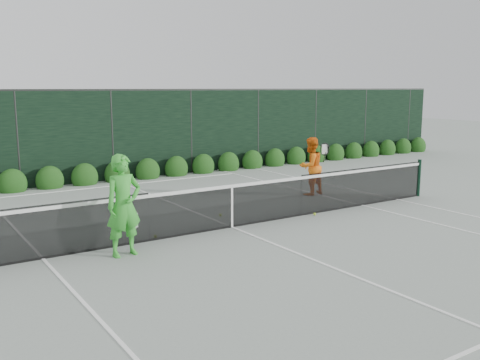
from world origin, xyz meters
TOP-DOWN VIEW (x-y plane):
  - ground at (0.00, 0.00)m, footprint 80.00×80.00m
  - tennis_net at (-0.02, 0.00)m, footprint 12.90×0.10m
  - player_woman at (-2.76, -0.60)m, footprint 0.74×0.53m
  - player_man at (3.91, 1.87)m, footprint 0.94×0.72m
  - court_lines at (0.00, 0.00)m, footprint 11.03×23.83m
  - windscreen_fence at (0.00, -2.71)m, footprint 32.00×21.07m
  - hedge_row at (-0.00, 7.15)m, footprint 31.66×0.65m
  - tennis_balls at (-0.40, 0.43)m, footprint 4.81×1.27m

SIDE VIEW (x-z plane):
  - ground at x=0.00m, z-range 0.00..0.00m
  - court_lines at x=0.00m, z-range 0.00..0.01m
  - tennis_balls at x=-0.40m, z-range 0.00..0.07m
  - hedge_row at x=0.00m, z-range -0.23..0.70m
  - tennis_net at x=-0.02m, z-range 0.00..1.07m
  - player_man at x=3.91m, z-range 0.00..1.69m
  - player_woman at x=-2.76m, z-range 0.00..1.91m
  - windscreen_fence at x=0.00m, z-range -0.02..3.04m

